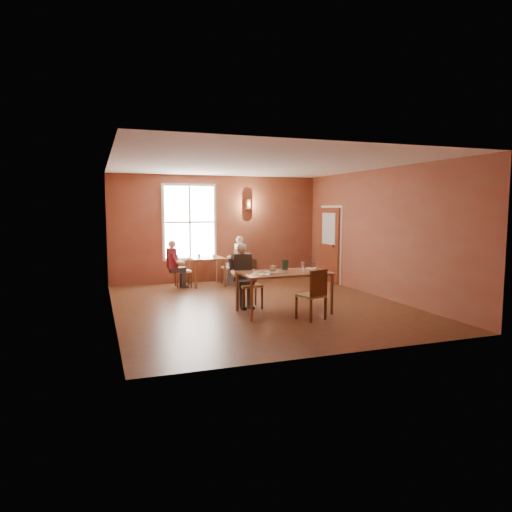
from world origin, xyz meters
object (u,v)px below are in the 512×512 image
object	(u,v)px
diner_main	(250,277)
chair_diner_white	(230,267)
chair_empty	(311,294)
diner_white	(231,261)
chair_diner_maroon	(183,270)
main_table	(284,292)
second_table	(207,272)
chair_diner_main	(250,284)
diner_maroon	(182,264)

from	to	relation	value
diner_main	chair_diner_white	size ratio (longest dim) A/B	1.36
chair_empty	diner_white	bearing A→B (deg)	75.00
chair_diner_white	diner_white	size ratio (longest dim) A/B	0.75
diner_white	chair_diner_maroon	distance (m)	1.34
chair_diner_white	chair_diner_maroon	world-z (taller)	chair_diner_white
main_table	chair_empty	distance (m)	0.74
diner_main	second_table	world-z (taller)	diner_main
chair_diner_main	diner_white	distance (m)	3.05
diner_main	chair_empty	world-z (taller)	diner_main
chair_diner_main	chair_diner_white	size ratio (longest dim) A/B	1.05
main_table	chair_diner_white	world-z (taller)	chair_diner_white
chair_empty	chair_diner_main	bearing A→B (deg)	101.04
chair_diner_white	chair_diner_maroon	xyz separation A→B (m)	(-1.30, 0.00, -0.04)
main_table	chair_diner_maroon	distance (m)	3.90
diner_main	chair_diner_maroon	distance (m)	3.16
diner_main	diner_maroon	bearing A→B (deg)	-73.89
diner_main	chair_empty	size ratio (longest dim) A/B	1.36
diner_maroon	chair_diner_white	bearing A→B (deg)	90.00
main_table	chair_diner_white	bearing A→B (deg)	90.73
main_table	chair_diner_main	size ratio (longest dim) A/B	1.74
chair_diner_white	diner_white	distance (m)	0.16
second_table	diner_main	bearing A→B (deg)	-86.29
main_table	diner_main	bearing A→B (deg)	128.88
chair_empty	chair_diner_white	size ratio (longest dim) A/B	1.00
chair_diner_main	chair_diner_white	world-z (taller)	chair_diner_main
chair_diner_white	chair_diner_maroon	size ratio (longest dim) A/B	1.08
chair_diner_main	chair_diner_white	distance (m)	3.04
diner_white	chair_diner_maroon	world-z (taller)	diner_white
diner_main	diner_maroon	xyz separation A→B (m)	(-0.88, 3.04, -0.04)
diner_main	chair_diner_white	world-z (taller)	diner_main
diner_white	main_table	bearing A→B (deg)	-179.74
chair_empty	chair_diner_maroon	size ratio (longest dim) A/B	1.08
chair_empty	chair_diner_maroon	world-z (taller)	chair_empty
main_table	chair_diner_white	distance (m)	3.66
chair_empty	second_table	distance (m)	4.45
diner_main	chair_diner_maroon	world-z (taller)	diner_main
chair_empty	main_table	bearing A→B (deg)	92.33
diner_white	chair_diner_maroon	size ratio (longest dim) A/B	1.44
chair_diner_main	diner_main	bearing A→B (deg)	90.00
diner_white	diner_maroon	distance (m)	1.36
chair_diner_main	diner_maroon	world-z (taller)	diner_maroon
diner_main	chair_diner_maroon	bearing A→B (deg)	-74.42
chair_diner_white	chair_empty	bearing A→B (deg)	-175.90
chair_empty	diner_white	size ratio (longest dim) A/B	0.75
chair_empty	chair_diner_maroon	bearing A→B (deg)	91.64
second_table	chair_diner_maroon	xyz separation A→B (m)	(-0.65, 0.00, 0.06)
chair_diner_white	diner_white	bearing A→B (deg)	-90.00
main_table	diner_maroon	bearing A→B (deg)	110.63
diner_white	diner_maroon	size ratio (longest dim) A/B	1.05
diner_maroon	main_table	bearing A→B (deg)	20.63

